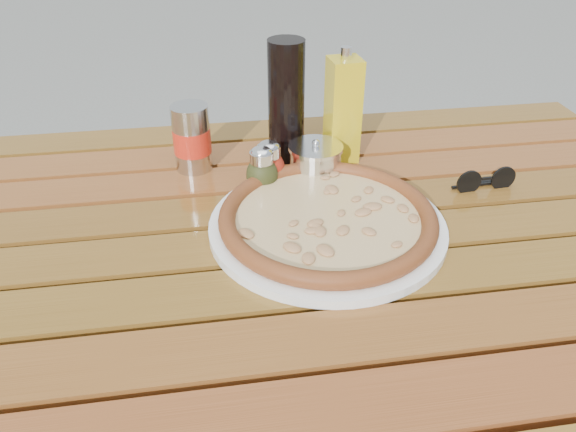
{
  "coord_description": "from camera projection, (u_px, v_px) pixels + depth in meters",
  "views": [
    {
      "loc": [
        -0.11,
        -0.67,
        1.24
      ],
      "look_at": [
        0.0,
        0.02,
        0.78
      ],
      "focal_mm": 35.0,
      "sensor_mm": 36.0,
      "label": 1
    }
  ],
  "objects": [
    {
      "name": "parmesan_tin",
      "position": [
        315.0,
        161.0,
        0.99
      ],
      "size": [
        0.11,
        0.11,
        0.07
      ],
      "rotation": [
        0.0,
        0.0,
        -0.23
      ],
      "color": "silver",
      "rests_on": "table"
    },
    {
      "name": "pepper_shaker",
      "position": [
        269.0,
        164.0,
        0.96
      ],
      "size": [
        0.07,
        0.07,
        0.08
      ],
      "rotation": [
        0.0,
        0.0,
        -0.31
      ],
      "color": "#AC2613",
      "rests_on": "table"
    },
    {
      "name": "dark_bottle",
      "position": [
        286.0,
        101.0,
        1.01
      ],
      "size": [
        0.08,
        0.08,
        0.22
      ],
      "primitive_type": "cylinder",
      "rotation": [
        0.0,
        0.0,
        -0.28
      ],
      "color": "black",
      "rests_on": "table"
    },
    {
      "name": "sunglasses",
      "position": [
        485.0,
        181.0,
        0.96
      ],
      "size": [
        0.11,
        0.03,
        0.04
      ],
      "rotation": [
        0.0,
        0.0,
        0.07
      ],
      "color": "black",
      "rests_on": "table"
    },
    {
      "name": "plate",
      "position": [
        327.0,
        226.0,
        0.86
      ],
      "size": [
        0.47,
        0.47,
        0.01
      ],
      "primitive_type": "cylinder",
      "rotation": [
        0.0,
        0.0,
        0.37
      ],
      "color": "white",
      "rests_on": "table"
    },
    {
      "name": "oregano_shaker",
      "position": [
        262.0,
        170.0,
        0.94
      ],
      "size": [
        0.05,
        0.05,
        0.08
      ],
      "rotation": [
        0.0,
        0.0,
        0.01
      ],
      "color": "#373C18",
      "rests_on": "table"
    },
    {
      "name": "pizza",
      "position": [
        328.0,
        217.0,
        0.85
      ],
      "size": [
        0.41,
        0.41,
        0.03
      ],
      "rotation": [
        0.0,
        0.0,
        0.31
      ],
      "color": "beige",
      "rests_on": "plate"
    },
    {
      "name": "olive_oil_cruet",
      "position": [
        343.0,
        110.0,
        1.01
      ],
      "size": [
        0.06,
        0.06,
        0.21
      ],
      "rotation": [
        0.0,
        0.0,
        0.09
      ],
      "color": "gold",
      "rests_on": "table"
    },
    {
      "name": "soda_can",
      "position": [
        192.0,
        139.0,
        1.0
      ],
      "size": [
        0.08,
        0.08,
        0.12
      ],
      "rotation": [
        0.0,
        0.0,
        -0.14
      ],
      "color": "#BABABF",
      "rests_on": "table"
    },
    {
      "name": "table",
      "position": [
        290.0,
        280.0,
        0.88
      ],
      "size": [
        1.4,
        0.9,
        0.75
      ],
      "color": "#371D0C",
      "rests_on": "ground"
    }
  ]
}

